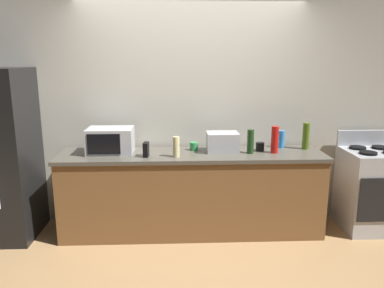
{
  "coord_description": "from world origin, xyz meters",
  "views": [
    {
      "loc": [
        -0.17,
        -3.5,
        1.89
      ],
      "look_at": [
        0.0,
        0.4,
        1.0
      ],
      "focal_mm": 35.17,
      "sensor_mm": 36.0,
      "label": 1
    }
  ],
  "objects": [
    {
      "name": "bottle_olive_oil",
      "position": [
        1.28,
        0.54,
        1.05
      ],
      "size": [
        0.07,
        0.07,
        0.3
      ],
      "primitive_type": "cylinder",
      "color": "#4C6B19",
      "rests_on": "counter_run"
    },
    {
      "name": "microwave",
      "position": [
        -0.87,
        0.45,
        1.04
      ],
      "size": [
        0.48,
        0.35,
        0.27
      ],
      "color": "#B7BABF",
      "rests_on": "counter_run"
    },
    {
      "name": "ground_plane",
      "position": [
        0.0,
        0.0,
        0.0
      ],
      "size": [
        8.0,
        8.0,
        0.0
      ],
      "primitive_type": "plane",
      "color": "#A87F51"
    },
    {
      "name": "bottle_hot_sauce",
      "position": [
        0.88,
        0.38,
        1.04
      ],
      "size": [
        0.08,
        0.08,
        0.29
      ],
      "primitive_type": "cylinder",
      "color": "red",
      "rests_on": "counter_run"
    },
    {
      "name": "cordless_phone",
      "position": [
        -0.48,
        0.27,
        0.98
      ],
      "size": [
        0.06,
        0.11,
        0.15
      ],
      "primitive_type": "cube",
      "rotation": [
        0.0,
        0.0,
        -0.11
      ],
      "color": "black",
      "rests_on": "counter_run"
    },
    {
      "name": "bottle_wine",
      "position": [
        0.62,
        0.37,
        1.03
      ],
      "size": [
        0.07,
        0.07,
        0.26
      ],
      "primitive_type": "cylinder",
      "color": "#1E3F19",
      "rests_on": "counter_run"
    },
    {
      "name": "bottle_hand_soap",
      "position": [
        -0.17,
        0.25,
        1.01
      ],
      "size": [
        0.07,
        0.07,
        0.21
      ],
      "primitive_type": "cylinder",
      "color": "beige",
      "rests_on": "counter_run"
    },
    {
      "name": "mug_black",
      "position": [
        0.75,
        0.48,
        0.95
      ],
      "size": [
        0.09,
        0.09,
        0.09
      ],
      "primitive_type": "cylinder",
      "color": "black",
      "rests_on": "counter_run"
    },
    {
      "name": "back_wall",
      "position": [
        0.0,
        0.81,
        1.35
      ],
      "size": [
        6.4,
        0.1,
        2.7
      ],
      "primitive_type": "cube",
      "color": "beige",
      "rests_on": "ground_plane"
    },
    {
      "name": "mug_green",
      "position": [
        0.03,
        0.53,
        0.94
      ],
      "size": [
        0.09,
        0.09,
        0.09
      ],
      "primitive_type": "cylinder",
      "color": "#2D8C47",
      "rests_on": "counter_run"
    },
    {
      "name": "counter_run",
      "position": [
        0.0,
        0.4,
        0.45
      ],
      "size": [
        2.84,
        0.64,
        0.9
      ],
      "color": "brown",
      "rests_on": "ground_plane"
    },
    {
      "name": "stove_range",
      "position": [
        2.0,
        0.4,
        0.46
      ],
      "size": [
        0.6,
        0.61,
        1.08
      ],
      "color": "#B7BABF",
      "rests_on": "ground_plane"
    },
    {
      "name": "bottle_spray_cleaner",
      "position": [
        1.03,
        0.61,
        1.0
      ],
      "size": [
        0.07,
        0.07,
        0.19
      ],
      "primitive_type": "cylinder",
      "color": "#338CE5",
      "rests_on": "counter_run"
    },
    {
      "name": "toaster_oven",
      "position": [
        0.33,
        0.46,
        1.01
      ],
      "size": [
        0.34,
        0.26,
        0.21
      ],
      "primitive_type": "cube",
      "color": "#B7BABF",
      "rests_on": "counter_run"
    }
  ]
}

